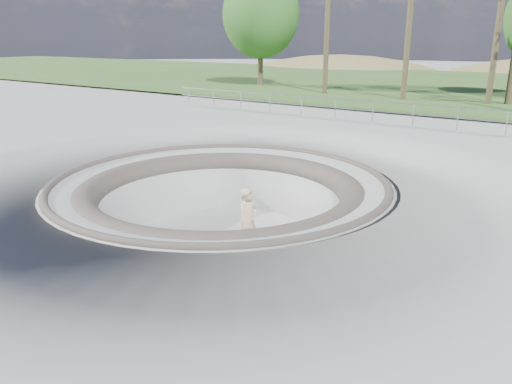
{
  "coord_description": "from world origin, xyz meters",
  "views": [
    {
      "loc": [
        9.15,
        -11.38,
        4.2
      ],
      "look_at": [
        1.35,
        -0.05,
        -0.1
      ],
      "focal_mm": 35.0,
      "sensor_mm": 36.0,
      "label": 1
    }
  ],
  "objects": [
    {
      "name": "grass_strip",
      "position": [
        0.0,
        34.0,
        0.22
      ],
      "size": [
        180.0,
        36.0,
        0.12
      ],
      "color": "#325522",
      "rests_on": "ground"
    },
    {
      "name": "skateboard",
      "position": [
        1.41,
        -0.53,
        -1.83
      ],
      "size": [
        0.84,
        0.46,
        0.08
      ],
      "color": "brown",
      "rests_on": "ground"
    },
    {
      "name": "safety_railing",
      "position": [
        0.0,
        12.0,
        0.69
      ],
      "size": [
        25.0,
        0.06,
        1.03
      ],
      "color": "gray",
      "rests_on": "ground"
    },
    {
      "name": "bushy_tree_left",
      "position": [
        -14.86,
        24.17,
        5.92
      ],
      "size": [
        6.42,
        5.84,
        9.26
      ],
      "color": "brown",
      "rests_on": "ground"
    },
    {
      "name": "ground",
      "position": [
        0.0,
        0.0,
        0.0
      ],
      "size": [
        180.0,
        180.0,
        0.0
      ],
      "primitive_type": "plane",
      "color": "#A8A8A3",
      "rests_on": "ground"
    },
    {
      "name": "skater",
      "position": [
        1.41,
        -0.53,
        -0.84
      ],
      "size": [
        0.58,
        0.78,
        1.94
      ],
      "primitive_type": "imported",
      "rotation": [
        0.0,
        0.0,
        1.41
      ],
      "color": "#DCB88E",
      "rests_on": "skateboard"
    },
    {
      "name": "skate_bowl",
      "position": [
        0.0,
        0.0,
        -1.83
      ],
      "size": [
        14.0,
        14.0,
        4.1
      ],
      "color": "#A8A8A3",
      "rests_on": "ground"
    }
  ]
}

